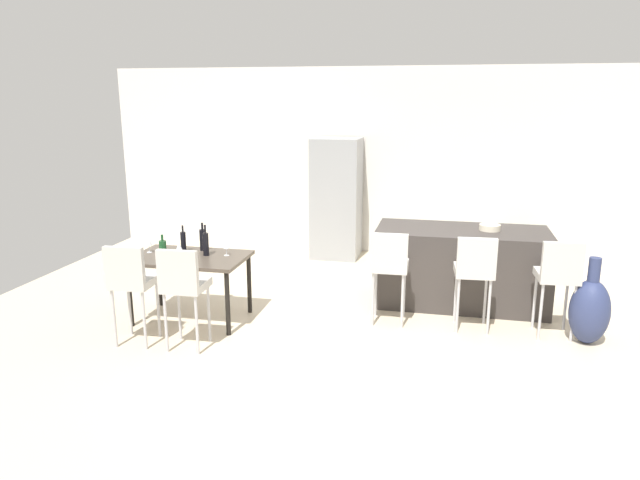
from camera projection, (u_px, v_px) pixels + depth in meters
ground_plane at (396, 327)px, 6.34m from camera, size 10.00×10.00×0.00m
back_wall at (417, 163)px, 8.99m from camera, size 10.00×0.12×2.90m
kitchen_island at (460, 267)px, 6.97m from camera, size 2.01×0.92×0.92m
bar_chair_left at (389, 263)px, 6.28m from camera, size 0.41×0.41×1.05m
bar_chair_middle at (475, 268)px, 6.09m from camera, size 0.42×0.42×1.05m
bar_chair_right at (559, 273)px, 5.91m from camera, size 0.42×0.42×1.05m
dining_table at (190, 263)px, 6.41m from camera, size 1.25×0.80×0.74m
dining_chair_near at (131, 279)px, 5.74m from camera, size 0.42×0.42×1.05m
dining_chair_far at (183, 282)px, 5.62m from camera, size 0.41×0.41×1.05m
wine_bottle_near at (206, 244)px, 6.39m from camera, size 0.07×0.07×0.35m
wine_bottle_left at (203, 239)px, 6.60m from camera, size 0.07×0.07×0.32m
wine_bottle_corner at (183, 241)px, 6.54m from camera, size 0.06×0.06×0.31m
wine_bottle_far at (163, 251)px, 6.13m from camera, size 0.08×0.08×0.30m
wine_glass_middle at (179, 246)px, 6.32m from camera, size 0.07×0.07×0.17m
wine_glass_right at (149, 242)px, 6.51m from camera, size 0.07×0.07×0.17m
wine_glass_end at (226, 245)px, 6.39m from camera, size 0.07×0.07×0.17m
refrigerator at (337, 198)px, 8.95m from camera, size 0.72×0.68×1.84m
fruit_bowl at (490, 227)px, 6.81m from camera, size 0.24×0.24×0.07m
floor_vase at (590, 310)px, 5.86m from camera, size 0.39×0.39×0.90m
potted_plant at (529, 246)px, 8.48m from camera, size 0.35×0.35×0.55m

